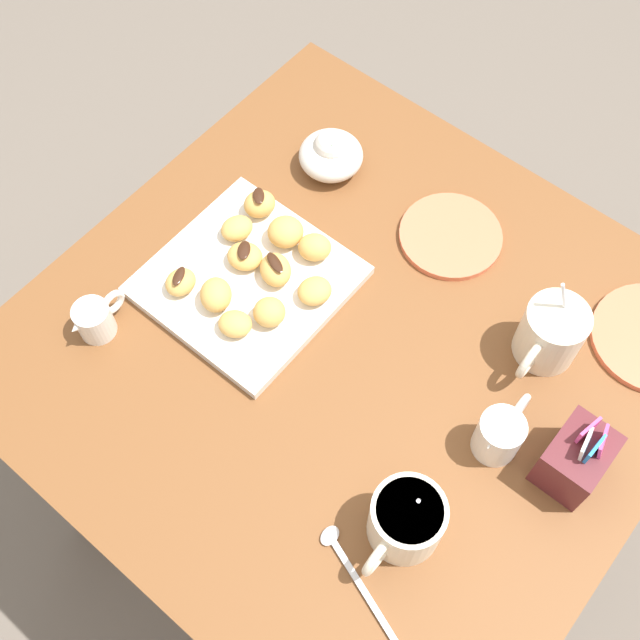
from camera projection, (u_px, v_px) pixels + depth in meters
ground_plane at (341, 495)px, 1.77m from camera, size 8.00×8.00×0.00m
dining_table at (350, 386)px, 1.25m from camera, size 0.85×0.86×0.73m
pastry_plate_square at (248, 280)px, 1.17m from camera, size 0.26×0.26×0.02m
coffee_mug_cream_left at (551, 333)px, 1.08m from camera, size 0.13×0.09×0.15m
coffee_mug_cream_right at (406, 521)px, 0.96m from camera, size 0.13×0.09×0.14m
cream_pitcher_white at (502, 431)px, 1.02m from camera, size 0.10×0.06×0.07m
sugar_caddy at (576, 458)px, 1.00m from camera, size 0.09×0.07×0.11m
ice_cream_bowl at (331, 154)px, 1.25m from camera, size 0.10×0.10×0.08m
chocolate_sauce_pitcher at (95, 319)px, 1.11m from camera, size 0.09×0.05×0.06m
saucer_coral_left at (449, 235)px, 1.21m from camera, size 0.16×0.16×0.01m
loose_spoon_near_saucer at (351, 570)px, 0.98m from camera, size 0.07×0.15×0.01m
beignet_0 at (237, 228)px, 1.19m from camera, size 0.06×0.05×0.03m
beignet_1 at (235, 324)px, 1.11m from camera, size 0.06×0.06×0.03m
beignet_2 at (276, 270)px, 1.15m from camera, size 0.07×0.07×0.04m
chocolate_drizzle_2 at (275, 263)px, 1.13m from camera, size 0.03×0.04×0.00m
beignet_3 at (216, 295)px, 1.13m from camera, size 0.07×0.07×0.04m
beignet_4 at (286, 232)px, 1.18m from camera, size 0.07×0.07×0.04m
beignet_5 at (260, 204)px, 1.20m from camera, size 0.06×0.06×0.04m
chocolate_drizzle_5 at (259, 196)px, 1.19m from camera, size 0.03×0.03×0.00m
beignet_6 at (315, 291)px, 1.13m from camera, size 0.06×0.06×0.03m
beignet_7 at (315, 247)px, 1.17m from camera, size 0.06×0.07×0.04m
beignet_8 at (181, 282)px, 1.14m from camera, size 0.05×0.04×0.03m
chocolate_drizzle_8 at (179, 276)px, 1.13m from camera, size 0.04×0.03×0.00m
beignet_9 at (269, 312)px, 1.11m from camera, size 0.06×0.06×0.04m
beignet_10 at (247, 255)px, 1.16m from camera, size 0.06×0.06×0.03m
chocolate_drizzle_10 at (246, 248)px, 1.15m from camera, size 0.04×0.03×0.00m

